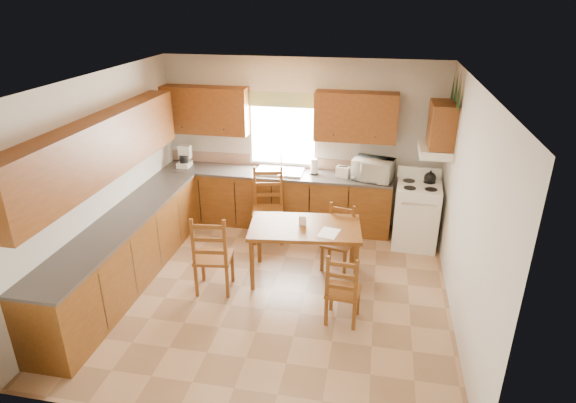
% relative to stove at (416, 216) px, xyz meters
% --- Properties ---
extents(floor, '(4.50, 4.50, 0.00)m').
position_rel_stove_xyz_m(floor, '(-1.88, -1.65, -0.48)').
color(floor, '#A7805B').
rests_on(floor, ground).
extents(ceiling, '(4.50, 4.50, 0.00)m').
position_rel_stove_xyz_m(ceiling, '(-1.88, -1.65, 2.22)').
color(ceiling, '#996029').
rests_on(ceiling, floor).
extents(wall_left, '(4.50, 4.50, 0.00)m').
position_rel_stove_xyz_m(wall_left, '(-4.13, -1.65, 0.87)').
color(wall_left, beige).
rests_on(wall_left, floor).
extents(wall_right, '(4.50, 4.50, 0.00)m').
position_rel_stove_xyz_m(wall_right, '(0.37, -1.65, 0.87)').
color(wall_right, beige).
rests_on(wall_right, floor).
extents(wall_back, '(4.50, 4.50, 0.00)m').
position_rel_stove_xyz_m(wall_back, '(-1.88, 0.60, 0.87)').
color(wall_back, beige).
rests_on(wall_back, floor).
extents(wall_front, '(4.50, 4.50, 0.00)m').
position_rel_stove_xyz_m(wall_front, '(-1.88, -3.90, 0.87)').
color(wall_front, beige).
rests_on(wall_front, floor).
extents(lower_cab_back, '(3.75, 0.60, 0.88)m').
position_rel_stove_xyz_m(lower_cab_back, '(-2.25, 0.30, -0.04)').
color(lower_cab_back, brown).
rests_on(lower_cab_back, floor).
extents(lower_cab_left, '(0.60, 3.60, 0.88)m').
position_rel_stove_xyz_m(lower_cab_left, '(-3.83, -1.80, -0.04)').
color(lower_cab_left, brown).
rests_on(lower_cab_left, floor).
extents(counter_back, '(3.75, 0.63, 0.04)m').
position_rel_stove_xyz_m(counter_back, '(-2.25, 0.30, 0.42)').
color(counter_back, '#453F3C').
rests_on(counter_back, lower_cab_back).
extents(counter_left, '(0.63, 3.60, 0.04)m').
position_rel_stove_xyz_m(counter_left, '(-3.83, -1.80, 0.42)').
color(counter_left, '#453F3C').
rests_on(counter_left, lower_cab_left).
extents(backsplash, '(3.75, 0.01, 0.18)m').
position_rel_stove_xyz_m(backsplash, '(-2.25, 0.59, 0.53)').
color(backsplash, '#9E7A64').
rests_on(backsplash, counter_back).
extents(upper_cab_back_left, '(1.41, 0.33, 0.75)m').
position_rel_stove_xyz_m(upper_cab_back_left, '(-3.43, 0.44, 1.38)').
color(upper_cab_back_left, brown).
rests_on(upper_cab_back_left, wall_back).
extents(upper_cab_back_right, '(1.25, 0.33, 0.75)m').
position_rel_stove_xyz_m(upper_cab_back_right, '(-1.02, 0.44, 1.38)').
color(upper_cab_back_right, brown).
rests_on(upper_cab_back_right, wall_back).
extents(upper_cab_left, '(0.33, 3.60, 0.75)m').
position_rel_stove_xyz_m(upper_cab_left, '(-3.96, -1.80, 1.38)').
color(upper_cab_left, brown).
rests_on(upper_cab_left, wall_left).
extents(upper_cab_stove, '(0.33, 0.62, 0.62)m').
position_rel_stove_xyz_m(upper_cab_stove, '(0.20, 0.00, 1.42)').
color(upper_cab_stove, brown).
rests_on(upper_cab_stove, wall_right).
extents(range_hood, '(0.44, 0.62, 0.12)m').
position_rel_stove_xyz_m(range_hood, '(0.15, 0.00, 1.04)').
color(range_hood, white).
rests_on(range_hood, wall_right).
extents(window_frame, '(1.13, 0.02, 1.18)m').
position_rel_stove_xyz_m(window_frame, '(-2.18, 0.57, 1.07)').
color(window_frame, white).
rests_on(window_frame, wall_back).
extents(window_pane, '(1.05, 0.01, 1.10)m').
position_rel_stove_xyz_m(window_pane, '(-2.18, 0.57, 1.07)').
color(window_pane, white).
rests_on(window_pane, wall_back).
extents(window_valance, '(1.19, 0.01, 0.24)m').
position_rel_stove_xyz_m(window_valance, '(-2.18, 0.54, 1.57)').
color(window_valance, '#477835').
rests_on(window_valance, wall_back).
extents(sink_basin, '(0.75, 0.45, 0.04)m').
position_rel_stove_xyz_m(sink_basin, '(-2.18, 0.30, 0.46)').
color(sink_basin, silver).
rests_on(sink_basin, counter_back).
extents(pine_decal_a, '(0.22, 0.22, 0.36)m').
position_rel_stove_xyz_m(pine_decal_a, '(0.33, -0.32, 1.90)').
color(pine_decal_a, '#173A1B').
rests_on(pine_decal_a, wall_right).
extents(pine_decal_b, '(0.22, 0.22, 0.36)m').
position_rel_stove_xyz_m(pine_decal_b, '(0.33, 0.00, 1.94)').
color(pine_decal_b, '#173A1B').
rests_on(pine_decal_b, wall_right).
extents(pine_decal_c, '(0.22, 0.22, 0.36)m').
position_rel_stove_xyz_m(pine_decal_c, '(0.33, 0.32, 1.90)').
color(pine_decal_c, '#173A1B').
rests_on(pine_decal_c, wall_right).
extents(stove, '(0.69, 0.71, 0.96)m').
position_rel_stove_xyz_m(stove, '(0.00, 0.00, 0.00)').
color(stove, white).
rests_on(stove, floor).
extents(coffeemaker, '(0.23, 0.25, 0.31)m').
position_rel_stove_xyz_m(coffeemaker, '(-3.80, 0.29, 0.59)').
color(coffeemaker, white).
rests_on(coffeemaker, counter_back).
extents(paper_towel, '(0.14, 0.14, 0.25)m').
position_rel_stove_xyz_m(paper_towel, '(-1.63, 0.34, 0.57)').
color(paper_towel, white).
rests_on(paper_towel, counter_back).
extents(toaster, '(0.24, 0.19, 0.17)m').
position_rel_stove_xyz_m(toaster, '(-1.16, 0.29, 0.53)').
color(toaster, white).
rests_on(toaster, counter_back).
extents(microwave, '(0.64, 0.53, 0.33)m').
position_rel_stove_xyz_m(microwave, '(-0.70, 0.27, 0.61)').
color(microwave, white).
rests_on(microwave, counter_back).
extents(dining_table, '(1.54, 0.99, 0.78)m').
position_rel_stove_xyz_m(dining_table, '(-1.52, -1.26, -0.09)').
color(dining_table, brown).
rests_on(dining_table, floor).
extents(chair_near_left, '(0.51, 0.49, 1.09)m').
position_rel_stove_xyz_m(chair_near_left, '(-2.62, -1.76, 0.07)').
color(chair_near_left, brown).
rests_on(chair_near_left, floor).
extents(chair_near_right, '(0.42, 0.40, 0.92)m').
position_rel_stove_xyz_m(chair_near_right, '(-0.93, -2.11, -0.02)').
color(chair_near_right, brown).
rests_on(chair_near_right, floor).
extents(chair_far_left, '(0.55, 0.54, 1.13)m').
position_rel_stove_xyz_m(chair_far_left, '(-2.25, -0.27, 0.09)').
color(chair_far_left, brown).
rests_on(chair_far_left, floor).
extents(chair_far_right, '(0.46, 0.45, 0.92)m').
position_rel_stove_xyz_m(chair_far_right, '(-1.11, -0.95, -0.02)').
color(chair_far_right, brown).
rests_on(chair_far_right, floor).
extents(table_paper, '(0.29, 0.35, 0.00)m').
position_rel_stove_xyz_m(table_paper, '(-1.19, -1.40, 0.30)').
color(table_paper, white).
rests_on(table_paper, dining_table).
extents(table_card, '(0.10, 0.03, 0.13)m').
position_rel_stove_xyz_m(table_card, '(-1.56, -1.24, 0.36)').
color(table_card, white).
rests_on(table_card, dining_table).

